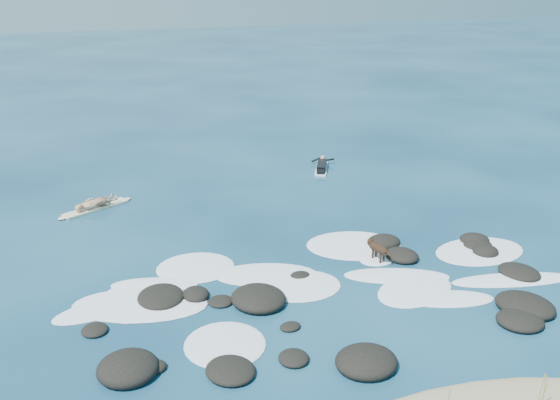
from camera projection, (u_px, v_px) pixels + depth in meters
name	position (u px, v px, depth m)	size (l,w,h in m)	color
ground	(321.00, 272.00, 18.93)	(160.00, 160.00, 0.00)	#0A2642
reef_rocks	(346.00, 305.00, 16.86)	(13.39, 7.14, 0.57)	black
breaking_foam	(303.00, 281.00, 18.36)	(14.97, 6.99, 0.12)	white
standing_surfer_rig	(94.00, 192.00, 23.53)	(2.90, 1.69, 1.77)	beige
paddling_surfer_rig	(322.00, 166.00, 28.42)	(1.56, 2.34, 0.42)	white
dog	(377.00, 248.00, 19.47)	(0.42, 1.04, 0.67)	black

